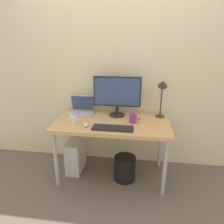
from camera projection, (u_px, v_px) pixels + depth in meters
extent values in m
plane|color=#665B51|center=(112.00, 174.00, 2.65)|extent=(6.00, 6.00, 0.00)
cube|color=beige|center=(116.00, 68.00, 2.60)|extent=(4.40, 0.04, 2.60)
cube|color=tan|center=(112.00, 123.00, 2.41)|extent=(1.34, 0.69, 0.04)
cylinder|color=#B2B2B7|center=(56.00, 160.00, 2.34)|extent=(0.04, 0.04, 0.69)
cylinder|color=#B2B2B7|center=(165.00, 168.00, 2.18)|extent=(0.04, 0.04, 0.69)
cylinder|color=#B2B2B7|center=(72.00, 137.00, 2.88)|extent=(0.04, 0.04, 0.69)
cylinder|color=#B2B2B7|center=(160.00, 143.00, 2.72)|extent=(0.04, 0.04, 0.69)
cylinder|color=#232328|center=(117.00, 115.00, 2.60)|extent=(0.20, 0.20, 0.01)
cylinder|color=#232328|center=(117.00, 110.00, 2.58)|extent=(0.04, 0.04, 0.11)
cube|color=#232328|center=(117.00, 92.00, 2.50)|extent=(0.58, 0.03, 0.37)
cube|color=#334C7F|center=(117.00, 92.00, 2.49)|extent=(0.54, 0.01, 0.33)
cube|color=#B2B2B7|center=(81.00, 114.00, 2.62)|extent=(0.32, 0.22, 0.02)
cube|color=#B2B2B7|center=(83.00, 103.00, 2.71)|extent=(0.32, 0.05, 0.21)
cube|color=#334C7F|center=(83.00, 103.00, 2.70)|extent=(0.30, 0.04, 0.18)
cylinder|color=#333338|center=(160.00, 116.00, 2.56)|extent=(0.11, 0.11, 0.01)
cylinder|color=#333338|center=(161.00, 101.00, 2.49)|extent=(0.02, 0.02, 0.38)
cone|color=#333338|center=(163.00, 84.00, 2.38)|extent=(0.11, 0.14, 0.13)
cube|color=#232328|center=(113.00, 128.00, 2.20)|extent=(0.44, 0.14, 0.02)
ellipsoid|color=silver|center=(86.00, 125.00, 2.27)|extent=(0.06, 0.09, 0.03)
cylinder|color=purple|center=(133.00, 119.00, 2.37)|extent=(0.09, 0.09, 0.09)
torus|color=purple|center=(138.00, 119.00, 2.36)|extent=(0.05, 0.01, 0.05)
cylinder|color=silver|center=(73.00, 120.00, 2.32)|extent=(0.07, 0.07, 0.09)
torus|color=silver|center=(78.00, 120.00, 2.32)|extent=(0.05, 0.01, 0.05)
cube|color=silver|center=(76.00, 155.00, 2.69)|extent=(0.18, 0.36, 0.42)
cylinder|color=black|center=(125.00, 168.00, 2.52)|extent=(0.26, 0.26, 0.30)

